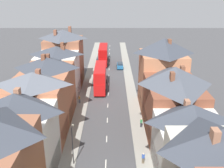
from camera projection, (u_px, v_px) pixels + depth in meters
The scene contains 13 objects.
pavement_left at pixel (87, 90), 59.08m from camera, with size 2.20×104.00×0.14m, color gray.
pavement_right at pixel (132, 90), 59.04m from camera, with size 2.20×104.00×0.14m, color gray.
centre_line_dashes at pixel (109, 94), 57.21m from camera, with size 0.14×97.80×0.01m.
terrace_row_left at pixel (35, 110), 36.82m from camera, with size 8.00×60.23×13.51m.
terrace_row_right at pixel (191, 129), 31.58m from camera, with size 8.00×45.16×14.10m.
double_decker_bus_lead at pixel (102, 77), 59.05m from camera, with size 2.74×10.80×5.30m.
double_decker_bus_mid_street at pixel (104, 54), 78.29m from camera, with size 2.74×10.80×5.30m.
car_near_blue at pixel (100, 61), 78.89m from camera, with size 1.90×4.49×1.70m.
car_mid_black at pixel (121, 65), 74.52m from camera, with size 1.90×4.34×1.71m.
pedestrian_near_right at pixel (144, 158), 34.32m from camera, with size 0.36×0.22×1.61m.
pedestrian_mid_left at pixel (142, 122), 43.16m from camera, with size 0.36×0.22×1.61m.
pedestrian_mid_right at pixel (81, 99), 52.15m from camera, with size 0.36×0.22×1.61m.
street_lamp at pixel (74, 143), 33.68m from camera, with size 0.20×1.12×5.50m.
Camera 1 is at (0.82, -16.76, 22.23)m, focal length 42.00 mm.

